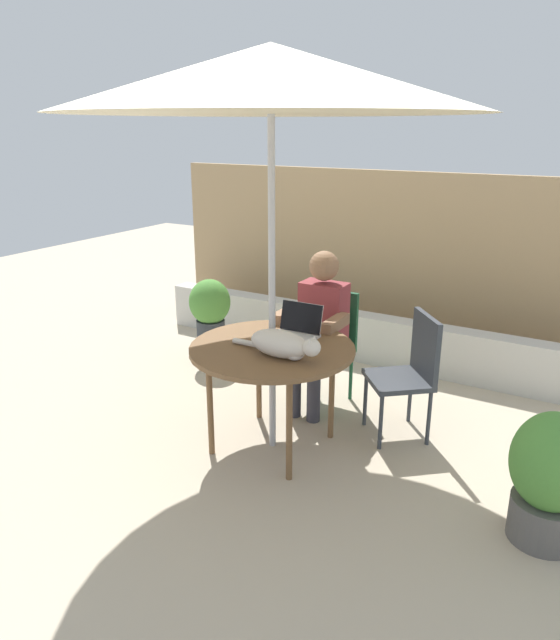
% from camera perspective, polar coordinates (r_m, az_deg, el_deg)
% --- Properties ---
extents(ground_plane, '(14.00, 14.00, 0.00)m').
position_cam_1_polar(ground_plane, '(4.09, -0.72, -12.08)').
color(ground_plane, '#BCAD93').
extents(fence_back, '(4.94, 0.08, 1.68)m').
position_cam_1_polar(fence_back, '(5.82, 11.41, 5.81)').
color(fence_back, tan).
rests_on(fence_back, ground).
extents(planter_wall_low, '(4.45, 0.20, 0.44)m').
position_cam_1_polar(planter_wall_low, '(5.43, 8.84, -1.78)').
color(planter_wall_low, beige).
rests_on(planter_wall_low, ground).
extents(patio_table, '(1.08, 1.08, 0.72)m').
position_cam_1_polar(patio_table, '(3.80, -0.76, -3.36)').
color(patio_table, brown).
rests_on(patio_table, ground).
extents(patio_umbrella, '(2.49, 2.49, 2.52)m').
position_cam_1_polar(patio_umbrella, '(3.53, -0.89, 22.50)').
color(patio_umbrella, '#B7B7BC').
rests_on(patio_umbrella, ground).
extents(chair_occupied, '(0.40, 0.40, 0.88)m').
position_cam_1_polar(chair_occupied, '(4.54, 4.69, -1.80)').
color(chair_occupied, '#194C2D').
rests_on(chair_occupied, ground).
extents(chair_empty, '(0.56, 0.56, 0.88)m').
position_cam_1_polar(chair_empty, '(4.10, 12.67, -4.49)').
color(chair_empty, '#33383F').
rests_on(chair_empty, ground).
extents(person_seated, '(0.48, 0.48, 1.22)m').
position_cam_1_polar(person_seated, '(4.35, 3.85, -0.31)').
color(person_seated, maroon).
rests_on(person_seated, ground).
extents(laptop, '(0.31, 0.26, 0.21)m').
position_cam_1_polar(laptop, '(3.95, 1.75, -0.67)').
color(laptop, silver).
rests_on(laptop, patio_table).
extents(cat, '(0.65, 0.20, 0.17)m').
position_cam_1_polar(cat, '(3.57, 0.28, -2.41)').
color(cat, silver).
rests_on(cat, patio_table).
extents(potted_plant_near_fence, '(0.38, 0.38, 0.77)m').
position_cam_1_polar(potted_plant_near_fence, '(5.37, -6.84, 0.62)').
color(potted_plant_near_fence, '#33383D').
rests_on(potted_plant_near_fence, ground).
extents(potted_plant_by_chair, '(0.42, 0.42, 0.73)m').
position_cam_1_polar(potted_plant_by_chair, '(3.38, 24.94, -13.64)').
color(potted_plant_by_chair, '#595654').
rests_on(potted_plant_by_chair, ground).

